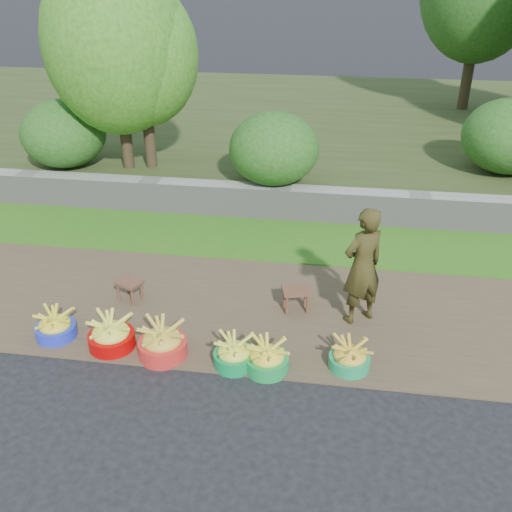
# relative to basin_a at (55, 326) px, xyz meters

# --- Properties ---
(ground_plane) EXTENTS (120.00, 120.00, 0.00)m
(ground_plane) POSITION_rel_basin_a_xyz_m (2.19, -0.36, -0.15)
(ground_plane) COLOR black
(ground_plane) RESTS_ON ground
(dirt_shoulder) EXTENTS (80.00, 2.50, 0.02)m
(dirt_shoulder) POSITION_rel_basin_a_xyz_m (2.19, 0.89, -0.14)
(dirt_shoulder) COLOR brown
(dirt_shoulder) RESTS_ON ground
(grass_verge) EXTENTS (80.00, 1.50, 0.04)m
(grass_verge) POSITION_rel_basin_a_xyz_m (2.19, 2.89, -0.13)
(grass_verge) COLOR #336E19
(grass_verge) RESTS_ON ground
(retaining_wall) EXTENTS (80.00, 0.35, 0.55)m
(retaining_wall) POSITION_rel_basin_a_xyz_m (2.19, 3.74, 0.12)
(retaining_wall) COLOR gray
(retaining_wall) RESTS_ON ground
(earth_bank) EXTENTS (80.00, 10.00, 0.50)m
(earth_bank) POSITION_rel_basin_a_xyz_m (2.19, 8.64, 0.10)
(earth_bank) COLOR #35421D
(earth_bank) RESTS_ON ground
(vegetation) EXTENTS (33.99, 8.02, 4.63)m
(vegetation) POSITION_rel_basin_a_xyz_m (-2.26, 6.22, 2.52)
(vegetation) COLOR #332919
(vegetation) RESTS_ON earth_bank
(basin_a) EXTENTS (0.46, 0.46, 0.34)m
(basin_a) POSITION_rel_basin_a_xyz_m (0.00, 0.00, 0.00)
(basin_a) COLOR #2030D9
(basin_a) RESTS_ON ground
(basin_b) EXTENTS (0.52, 0.52, 0.39)m
(basin_b) POSITION_rel_basin_a_xyz_m (0.71, -0.09, 0.02)
(basin_b) COLOR #AE0505
(basin_b) RESTS_ON ground
(basin_c) EXTENTS (0.54, 0.54, 0.40)m
(basin_c) POSITION_rel_basin_a_xyz_m (1.31, -0.14, 0.03)
(basin_c) COLOR red
(basin_c) RESTS_ON ground
(basin_d) EXTENTS (0.45, 0.45, 0.34)m
(basin_d) POSITION_rel_basin_a_xyz_m (2.12, -0.19, -0.00)
(basin_d) COLOR #0C8A43
(basin_d) RESTS_ON ground
(basin_e) EXTENTS (0.47, 0.47, 0.35)m
(basin_e) POSITION_rel_basin_a_xyz_m (2.48, -0.21, 0.00)
(basin_e) COLOR #18943F
(basin_e) RESTS_ON ground
(basin_f) EXTENTS (0.44, 0.44, 0.33)m
(basin_f) POSITION_rel_basin_a_xyz_m (3.35, -0.06, -0.01)
(basin_f) COLOR #1C9458
(basin_f) RESTS_ON ground
(stool_left) EXTENTS (0.38, 0.35, 0.28)m
(stool_left) POSITION_rel_basin_a_xyz_m (0.58, 0.87, 0.09)
(stool_left) COLOR brown
(stool_left) RESTS_ON dirt_shoulder
(stool_right) EXTENTS (0.39, 0.33, 0.30)m
(stool_right) POSITION_rel_basin_a_xyz_m (2.69, 0.96, 0.10)
(stool_right) COLOR brown
(stool_right) RESTS_ON dirt_shoulder
(vendor_woman) EXTENTS (0.64, 0.59, 1.46)m
(vendor_woman) POSITION_rel_basin_a_xyz_m (3.45, 0.87, 0.60)
(vendor_woman) COLOR black
(vendor_woman) RESTS_ON dirt_shoulder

